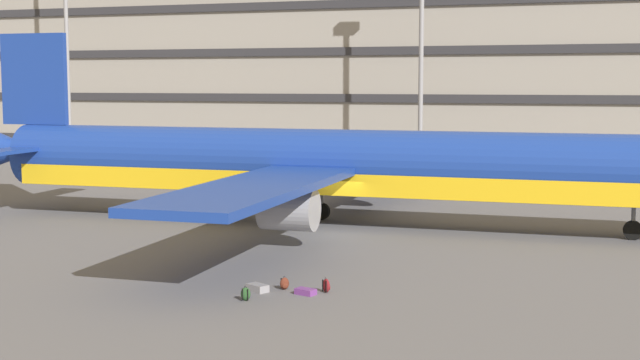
% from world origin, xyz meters
% --- Properties ---
extents(ground_plane, '(600.00, 600.00, 0.00)m').
position_xyz_m(ground_plane, '(0.00, 0.00, 0.00)').
color(ground_plane, '#5B5B60').
extents(terminal_structure, '(142.91, 20.89, 16.06)m').
position_xyz_m(terminal_structure, '(0.00, 43.43, 8.03)').
color(terminal_structure, gray).
rests_on(terminal_structure, ground_plane).
extents(airliner, '(43.36, 35.20, 10.15)m').
position_xyz_m(airliner, '(-0.82, 2.82, 3.08)').
color(airliner, navy).
rests_on(airliner, ground_plane).
extents(light_mast_left, '(1.80, 0.50, 19.11)m').
position_xyz_m(light_mast_left, '(-1.22, 26.23, 11.20)').
color(light_mast_left, gray).
rests_on(light_mast_left, ground_plane).
extents(suitcase_silver, '(0.89, 0.75, 0.26)m').
position_xyz_m(suitcase_silver, '(1.09, -12.09, 0.13)').
color(suitcase_silver, gray).
rests_on(suitcase_silver, ground_plane).
extents(suitcase_navy, '(0.80, 0.61, 0.21)m').
position_xyz_m(suitcase_navy, '(2.85, -11.97, 0.11)').
color(suitcase_navy, '#72388C').
rests_on(suitcase_navy, ground_plane).
extents(backpack_upright, '(0.39, 0.37, 0.49)m').
position_xyz_m(backpack_upright, '(1.90, -11.51, 0.21)').
color(backpack_upright, '#592619').
rests_on(backpack_upright, ground_plane).
extents(backpack_red, '(0.39, 0.34, 0.55)m').
position_xyz_m(backpack_red, '(3.45, -11.46, 0.24)').
color(backpack_red, maroon).
rests_on(backpack_red, ground_plane).
extents(backpack_purple, '(0.38, 0.32, 0.51)m').
position_xyz_m(backpack_purple, '(1.21, -13.44, 0.22)').
color(backpack_purple, '#264C26').
rests_on(backpack_purple, ground_plane).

